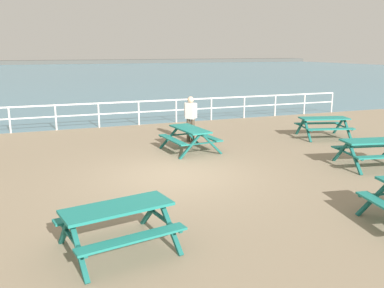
{
  "coord_description": "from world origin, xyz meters",
  "views": [
    {
      "loc": [
        -3.32,
        -9.97,
        3.28
      ],
      "look_at": [
        0.5,
        0.06,
        0.8
      ],
      "focal_mm": 38.11,
      "sensor_mm": 36.0,
      "label": 1
    }
  ],
  "objects": [
    {
      "name": "ground_plane",
      "position": [
        0.0,
        0.0,
        -0.1
      ],
      "size": [
        30.0,
        24.0,
        0.2
      ],
      "primitive_type": "cube",
      "color": "gray"
    },
    {
      "name": "sea_band",
      "position": [
        0.0,
        52.75,
        0.0
      ],
      "size": [
        142.0,
        90.0,
        0.01
      ],
      "primitive_type": "cube",
      "color": "teal",
      "rests_on": "ground"
    },
    {
      "name": "distant_shoreline",
      "position": [
        0.0,
        95.75,
        0.0
      ],
      "size": [
        142.0,
        6.0,
        1.8
      ],
      "primitive_type": "cube",
      "color": "#4C4C47",
      "rests_on": "ground"
    },
    {
      "name": "seaward_railing",
      "position": [
        0.0,
        7.75,
        0.74
      ],
      "size": [
        23.07,
        0.07,
        1.08
      ],
      "color": "white",
      "rests_on": "ground"
    },
    {
      "name": "picnic_table_near_left",
      "position": [
        -2.23,
        -3.65,
        0.58
      ],
      "size": [
        2.05,
        1.82,
        0.8
      ],
      "rotation": [
        0.0,
        0.0,
        0.19
      ],
      "color": "#1E7A70",
      "rests_on": "ground"
    },
    {
      "name": "picnic_table_near_right",
      "position": [
        6.83,
        2.53,
        0.58
      ],
      "size": [
        2.12,
        1.91,
        0.8
      ],
      "rotation": [
        0.0,
        0.0,
        -0.26
      ],
      "color": "#1E7A70",
      "rests_on": "ground"
    },
    {
      "name": "picnic_table_mid_centre",
      "position": [
        5.58,
        -1.23,
        0.58
      ],
      "size": [
        2.06,
        1.83,
        0.8
      ],
      "rotation": [
        0.0,
        0.0,
        -0.2
      ],
      "color": "#1E7A70",
      "rests_on": "ground"
    },
    {
      "name": "picnic_table_far_right",
      "position": [
        1.3,
        2.34,
        0.58
      ],
      "size": [
        1.71,
        1.95,
        0.8
      ],
      "rotation": [
        0.0,
        0.0,
        1.68
      ],
      "color": "#1E7A70",
      "rests_on": "ground"
    },
    {
      "name": "visitor",
      "position": [
        1.83,
        3.68,
        0.95
      ],
      "size": [
        0.38,
        0.44,
        1.66
      ],
      "rotation": [
        0.0,
        0.0,
        0.67
      ],
      "color": "#4C4233",
      "rests_on": "ground"
    },
    {
      "name": "rope_coil",
      "position": [
        8.36,
        1.06,
        0.06
      ],
      "size": [
        0.55,
        0.55,
        0.11
      ],
      "primitive_type": "torus",
      "color": "tan",
      "rests_on": "ground"
    }
  ]
}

